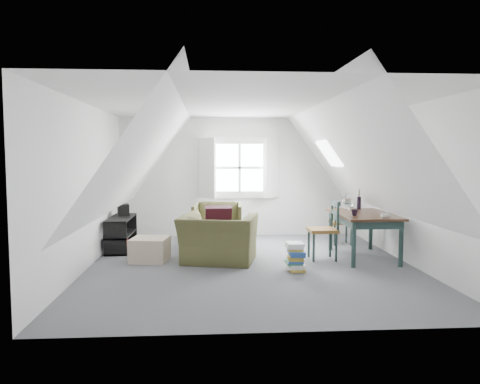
{
  "coord_description": "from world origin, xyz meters",
  "views": [
    {
      "loc": [
        -0.66,
        -7.14,
        1.73
      ],
      "look_at": [
        -0.13,
        0.6,
        1.11
      ],
      "focal_mm": 35.0,
      "sensor_mm": 36.0,
      "label": 1
    }
  ],
  "objects": [
    {
      "name": "ceiling",
      "position": [
        0.0,
        0.0,
        2.5
      ],
      "size": [
        5.5,
        5.5,
        0.0
      ],
      "primitive_type": "plane",
      "rotation": [
        3.14,
        0.0,
        0.0
      ],
      "color": "white",
      "rests_on": "wall_back"
    },
    {
      "name": "armchair_far",
      "position": [
        -0.49,
        1.5,
        0.0
      ],
      "size": [
        0.96,
        0.98,
        0.84
      ],
      "primitive_type": "imported",
      "rotation": [
        0.0,
        0.0,
        -0.07
      ],
      "color": "#454424",
      "rests_on": "floor"
    },
    {
      "name": "dining_chair_near",
      "position": [
        1.25,
        0.37,
        0.51
      ],
      "size": [
        0.46,
        0.46,
        0.97
      ],
      "rotation": [
        0.0,
        0.0,
        -1.55
      ],
      "color": "brown",
      "rests_on": "floor"
    },
    {
      "name": "electronics_box",
      "position": [
        -2.25,
        1.65,
        0.69
      ],
      "size": [
        0.26,
        0.32,
        0.22
      ],
      "primitive_type": "cube",
      "rotation": [
        0.0,
        0.0,
        0.26
      ],
      "color": "black",
      "rests_on": "media_shelf"
    },
    {
      "name": "magazine_stack",
      "position": [
        0.63,
        -0.35,
        0.21
      ],
      "size": [
        0.31,
        0.37,
        0.42
      ],
      "rotation": [
        0.0,
        0.0,
        -0.15
      ],
      "color": "#B29933",
      "rests_on": "floor"
    },
    {
      "name": "slope_left",
      "position": [
        -1.55,
        0.0,
        1.78
      ],
      "size": [
        3.19,
        5.5,
        4.48
      ],
      "primitive_type": "plane",
      "rotation": [
        0.0,
        2.19,
        0.0
      ],
      "color": "white",
      "rests_on": "wall_left"
    },
    {
      "name": "vase_twigs",
      "position": [
        2.02,
        0.99,
        0.88
      ],
      "size": [
        0.07,
        0.08,
        0.56
      ],
      "rotation": [
        0.0,
        0.0,
        0.24
      ],
      "color": "black",
      "rests_on": "dining_table"
    },
    {
      "name": "slope_right",
      "position": [
        1.55,
        0.0,
        1.78
      ],
      "size": [
        3.19,
        5.5,
        4.48
      ],
      "primitive_type": "plane",
      "rotation": [
        0.0,
        -2.19,
        0.0
      ],
      "color": "white",
      "rests_on": "wall_right"
    },
    {
      "name": "wall_back",
      "position": [
        0.0,
        2.75,
        1.25
      ],
      "size": [
        5.0,
        0.0,
        5.0
      ],
      "primitive_type": "plane",
      "rotation": [
        1.57,
        0.0,
        0.0
      ],
      "color": "silver",
      "rests_on": "ground"
    },
    {
      "name": "skylight",
      "position": [
        1.55,
        1.3,
        1.75
      ],
      "size": [
        0.35,
        0.75,
        0.47
      ],
      "primitive_type": "cube",
      "rotation": [
        0.0,
        0.95,
        0.0
      ],
      "color": "white",
      "rests_on": "slope_right"
    },
    {
      "name": "floor",
      "position": [
        0.0,
        0.0,
        0.0
      ],
      "size": [
        5.5,
        5.5,
        0.0
      ],
      "primitive_type": "plane",
      "color": "#525257",
      "rests_on": "ground"
    },
    {
      "name": "dormer_window",
      "position": [
        0.0,
        2.68,
        1.45
      ],
      "size": [
        1.71,
        0.35,
        1.3
      ],
      "color": "white",
      "rests_on": "wall_back"
    },
    {
      "name": "dining_table",
      "position": [
        1.92,
        0.44,
        0.65
      ],
      "size": [
        0.9,
        1.5,
        0.75
      ],
      "rotation": [
        0.0,
        0.0,
        -0.01
      ],
      "color": "black",
      "rests_on": "floor"
    },
    {
      "name": "cup",
      "position": [
        1.67,
        0.14,
        0.75
      ],
      "size": [
        0.13,
        0.13,
        0.1
      ],
      "primitive_type": "imported",
      "rotation": [
        0.0,
        0.0,
        -0.2
      ],
      "color": "black",
      "rests_on": "dining_table"
    },
    {
      "name": "wall_right",
      "position": [
        2.5,
        0.0,
        1.25
      ],
      "size": [
        0.0,
        5.5,
        5.5
      ],
      "primitive_type": "plane",
      "rotation": [
        1.57,
        0.0,
        -1.57
      ],
      "color": "silver",
      "rests_on": "ground"
    },
    {
      "name": "ottoman",
      "position": [
        -1.61,
        0.44,
        0.19
      ],
      "size": [
        0.64,
        0.64,
        0.38
      ],
      "primitive_type": "cube",
      "rotation": [
        0.0,
        0.0,
        -0.14
      ],
      "color": "tan",
      "rests_on": "floor"
    },
    {
      "name": "dining_chair_far",
      "position": [
        1.89,
        1.6,
        0.44
      ],
      "size": [
        0.4,
        0.4,
        0.84
      ],
      "rotation": [
        0.0,
        0.0,
        3.11
      ],
      "color": "brown",
      "rests_on": "floor"
    },
    {
      "name": "armchair_near",
      "position": [
        -0.5,
        0.28,
        0.0
      ],
      "size": [
        1.37,
        1.26,
        0.76
      ],
      "primitive_type": "imported",
      "rotation": [
        0.0,
        0.0,
        2.91
      ],
      "color": "#454424",
      "rests_on": "floor"
    },
    {
      "name": "paper_box",
      "position": [
        2.12,
        -0.01,
        0.77
      ],
      "size": [
        0.14,
        0.1,
        0.04
      ],
      "primitive_type": "cube",
      "rotation": [
        0.0,
        0.0,
        -0.14
      ],
      "color": "white",
      "rests_on": "dining_table"
    },
    {
      "name": "wall_left",
      "position": [
        -2.5,
        0.0,
        1.25
      ],
      "size": [
        0.0,
        5.5,
        5.5
      ],
      "primitive_type": "plane",
      "rotation": [
        1.57,
        0.0,
        1.57
      ],
      "color": "silver",
      "rests_on": "ground"
    },
    {
      "name": "throw_pillow",
      "position": [
        -0.5,
        0.43,
        0.68
      ],
      "size": [
        0.45,
        0.28,
        0.45
      ],
      "primitive_type": "cube",
      "rotation": [
        0.31,
        0.0,
        0.08
      ],
      "color": "#3C101E",
      "rests_on": "armchair_near"
    },
    {
      "name": "media_shelf",
      "position": [
        -2.25,
        1.36,
        0.27
      ],
      "size": [
        0.39,
        1.16,
        0.6
      ],
      "rotation": [
        0.0,
        0.0,
        0.08
      ],
      "color": "black",
      "rests_on": "floor"
    },
    {
      "name": "demijohn",
      "position": [
        1.77,
        0.89,
        0.88
      ],
      "size": [
        0.21,
        0.21,
        0.3
      ],
      "rotation": [
        0.0,
        0.0,
        0.02
      ],
      "color": "silver",
      "rests_on": "dining_table"
    },
    {
      "name": "wall_front",
      "position": [
        0.0,
        -2.75,
        1.25
      ],
      "size": [
        5.0,
        0.0,
        5.0
      ],
      "primitive_type": "plane",
      "rotation": [
        -1.57,
        0.0,
        0.0
      ],
      "color": "silver",
      "rests_on": "ground"
    }
  ]
}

